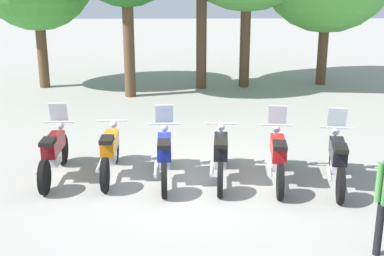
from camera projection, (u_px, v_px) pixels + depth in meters
ground_plane at (193, 179)px, 9.96m from camera, size 80.00×80.00×0.00m
motorcycle_0 at (54, 152)px, 9.94m from camera, size 0.62×2.19×1.37m
motorcycle_1 at (110, 151)px, 10.04m from camera, size 0.62×2.19×0.99m
motorcycle_2 at (164, 154)px, 9.81m from camera, size 0.62×2.19×1.37m
motorcycle_3 at (221, 155)px, 9.83m from camera, size 0.62×2.19×0.99m
motorcycle_4 at (278, 156)px, 9.73m from camera, size 0.65×2.19×1.37m
motorcycle_5 at (337, 159)px, 9.57m from camera, size 0.75×2.17×1.37m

